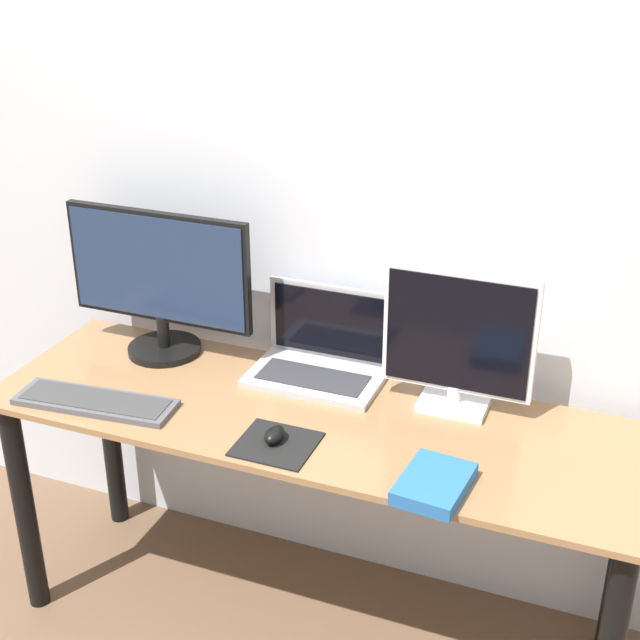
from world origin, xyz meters
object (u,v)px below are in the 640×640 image
at_px(monitor_left, 159,280).
at_px(mouse, 275,435).
at_px(keyboard, 95,402).
at_px(book, 434,484).
at_px(laptop, 321,354).
at_px(monitor_right, 458,341).

distance_m(monitor_left, mouse, 0.63).
relative_size(keyboard, book, 2.11).
xyz_separation_m(laptop, keyboard, (-0.49, -0.38, -0.05)).
height_order(monitor_left, book, monitor_left).
height_order(laptop, keyboard, laptop).
height_order(monitor_left, mouse, monitor_left).
xyz_separation_m(monitor_right, mouse, (-0.36, -0.33, -0.17)).
relative_size(monitor_left, book, 2.70).
distance_m(keyboard, book, 0.92).
bearing_deg(laptop, keyboard, -142.10).
bearing_deg(book, mouse, 173.80).
height_order(laptop, book, laptop).
distance_m(monitor_right, mouse, 0.52).
bearing_deg(book, keyboard, 177.65).
bearing_deg(mouse, monitor_right, 41.98).
xyz_separation_m(laptop, book, (0.43, -0.42, -0.04)).
xyz_separation_m(laptop, mouse, (0.02, -0.37, -0.04)).
height_order(monitor_right, mouse, monitor_right).
relative_size(monitor_right, laptop, 1.07).
bearing_deg(keyboard, monitor_left, 87.92).
bearing_deg(keyboard, mouse, 0.76).
xyz_separation_m(monitor_left, book, (0.91, -0.37, -0.21)).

